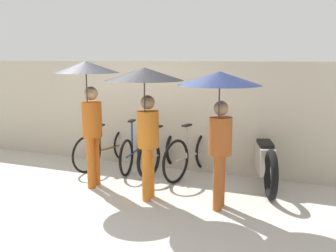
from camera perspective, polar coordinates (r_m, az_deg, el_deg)
ground_plane at (r=5.72m, az=-10.45°, el=-11.42°), size 30.00×30.00×0.00m
back_wall at (r=7.26m, az=-1.93°, el=1.77°), size 11.01×0.12×2.05m
parked_bicycle_0 at (r=7.45m, az=-9.19°, el=-3.26°), size 0.58×1.73×1.01m
parked_bicycle_1 at (r=7.23m, az=-5.01°, el=-3.67°), size 0.44×1.64×1.00m
parked_bicycle_2 at (r=6.99m, az=-0.77°, el=-4.04°), size 0.45×1.66×0.99m
parked_bicycle_3 at (r=6.77m, az=3.70°, el=-4.30°), size 0.58×1.74×1.08m
pedestrian_leading at (r=6.01m, az=-12.09°, el=5.59°), size 1.03×1.03×2.06m
pedestrian_center at (r=5.33m, az=-3.47°, el=4.91°), size 1.12×1.12×1.97m
pedestrian_trailing at (r=5.02m, az=7.90°, el=4.11°), size 1.11×1.11×1.93m
motorcycle at (r=6.45m, az=14.48°, el=-5.10°), size 0.79×2.01×0.95m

